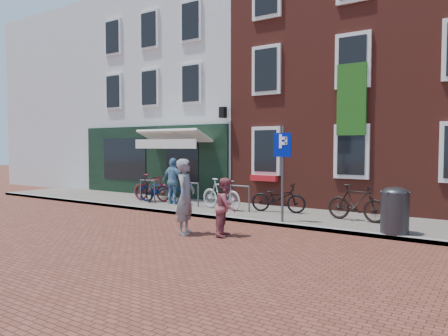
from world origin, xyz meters
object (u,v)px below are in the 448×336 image
Objects in this scene: bicycle_1 at (152,188)px; bicycle_2 at (161,190)px; bicycle_4 at (278,198)px; woman at (186,197)px; parking_sign at (283,159)px; bicycle_0 at (144,189)px; bicycle_3 at (221,194)px; bicycle_5 at (356,203)px; litter_bin at (395,208)px; boy at (226,207)px; cafe_person at (173,181)px.

bicycle_1 reaches higher than bicycle_2.
bicycle_1 is 5.18m from bicycle_4.
woman reaches higher than bicycle_4.
parking_sign is at bearing -117.64° from bicycle_2.
bicycle_3 reaches higher than bicycle_0.
bicycle_1 is at bearing 32.87° from woman.
bicycle_0 is 7.97m from bicycle_5.
bicycle_0 is at bearing 169.65° from parking_sign.
woman is 1.08× the size of bicycle_2.
bicycle_5 is (7.97, 0.08, 0.05)m from bicycle_0.
litter_bin is 0.84× the size of boy.
woman is 1.03m from boy.
bicycle_1 is at bearing -46.74° from bicycle_0.
parking_sign is at bearing 170.14° from cafe_person.
bicycle_4 is at bearing -171.97° from cafe_person.
bicycle_5 reaches higher than bicycle_2.
bicycle_0 is at bearing 100.16° from bicycle_1.
boy is (-0.53, -1.99, -1.10)m from parking_sign.
bicycle_1 is 7.66m from bicycle_5.
parking_sign reaches higher than woman.
bicycle_3 is (3.34, -0.29, 0.00)m from bicycle_1.
bicycle_5 is (-1.25, 1.18, -0.11)m from litter_bin.
bicycle_1 is 0.47m from bicycle_2.
bicycle_5 is (1.65, 1.24, -1.20)m from parking_sign.
bicycle_2 is at bearing -9.50° from cafe_person.
bicycle_5 is (4.32, 0.28, 0.00)m from bicycle_3.
woman is at bearing 136.73° from cafe_person.
woman is 5.83m from bicycle_1.
boy reaches higher than bicycle_4.
bicycle_2 is 7.19m from bicycle_5.
boy is at bearing -149.19° from litter_bin.
bicycle_1 and bicycle_5 have the same top height.
parking_sign is 1.52× the size of bicycle_0.
bicycle_0 and bicycle_2 have the same top height.
litter_bin is 8.99m from bicycle_1.
woman is 1.08× the size of bicycle_4.
bicycle_1 is 3.35m from bicycle_3.
boy is at bearing -104.95° from parking_sign.
cafe_person is 4.00m from bicycle_4.
bicycle_4 is at bearing -102.57° from bicycle_2.
bicycle_5 is at bearing -105.08° from bicycle_2.
bicycle_1 reaches higher than bicycle_0.
bicycle_3 is 1.00× the size of bicycle_5.
bicycle_2 is (-0.74, 0.16, -0.37)m from cafe_person.
litter_bin is 0.71× the size of bicycle_1.
litter_bin is at bearing 175.20° from cafe_person.
bicycle_4 is (0.63, 3.82, -0.38)m from woman.
parking_sign is 1.56× the size of bicycle_3.
boy reaches higher than bicycle_1.
litter_bin is at bearing -75.07° from boy.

